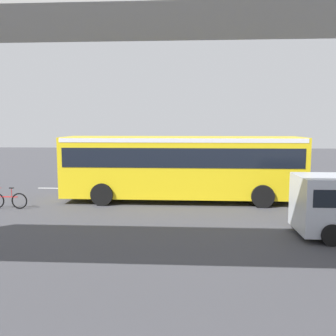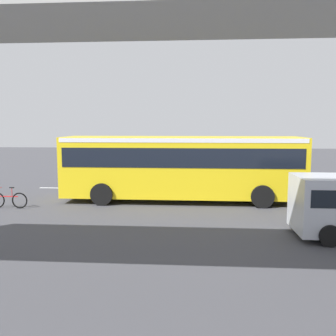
# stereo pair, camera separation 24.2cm
# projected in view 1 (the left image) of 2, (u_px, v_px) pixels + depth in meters

# --- Properties ---
(ground) EXTENTS (80.00, 80.00, 0.00)m
(ground) POSITION_uv_depth(u_px,v_px,m) (190.00, 197.00, 18.77)
(ground) COLOR #424247
(city_bus) EXTENTS (11.54, 2.85, 3.15)m
(city_bus) POSITION_uv_depth(u_px,v_px,m) (182.00, 163.00, 17.65)
(city_bus) COLOR yellow
(city_bus) RESTS_ON ground
(bicycle_red) EXTENTS (1.77, 0.44, 0.96)m
(bicycle_red) POSITION_uv_depth(u_px,v_px,m) (8.00, 200.00, 16.13)
(bicycle_red) COLOR black
(bicycle_red) RESTS_ON ground
(traffic_sign) EXTENTS (0.08, 0.60, 2.80)m
(traffic_sign) POSITION_uv_depth(u_px,v_px,m) (120.00, 154.00, 23.00)
(traffic_sign) COLOR slate
(traffic_sign) RESTS_ON ground
(lane_dash_leftmost) EXTENTS (2.00, 0.20, 0.01)m
(lane_dash_leftmost) POSITION_uv_depth(u_px,v_px,m) (332.00, 191.00, 20.46)
(lane_dash_leftmost) COLOR silver
(lane_dash_leftmost) RESTS_ON ground
(lane_dash_left) EXTENTS (2.00, 0.20, 0.01)m
(lane_dash_left) POSITION_uv_depth(u_px,v_px,m) (260.00, 190.00, 20.69)
(lane_dash_left) COLOR silver
(lane_dash_left) RESTS_ON ground
(lane_dash_centre) EXTENTS (2.00, 0.20, 0.01)m
(lane_dash_centre) POSITION_uv_depth(u_px,v_px,m) (190.00, 190.00, 20.92)
(lane_dash_centre) COLOR silver
(lane_dash_centre) RESTS_ON ground
(lane_dash_right) EXTENTS (2.00, 0.20, 0.01)m
(lane_dash_right) POSITION_uv_depth(u_px,v_px,m) (122.00, 189.00, 21.15)
(lane_dash_right) COLOR silver
(lane_dash_right) RESTS_ON ground
(lane_dash_rightmost) EXTENTS (2.00, 0.20, 0.01)m
(lane_dash_rightmost) POSITION_uv_depth(u_px,v_px,m) (55.00, 188.00, 21.39)
(lane_dash_rightmost) COLOR silver
(lane_dash_rightmost) RESTS_ON ground
(pedestrian_overpass) EXTENTS (24.37, 2.60, 7.17)m
(pedestrian_overpass) POSITION_uv_depth(u_px,v_px,m) (194.00, 40.00, 6.66)
(pedestrian_overpass) COLOR #9E9E99
(pedestrian_overpass) RESTS_ON ground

